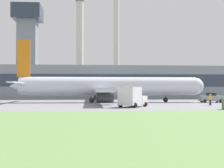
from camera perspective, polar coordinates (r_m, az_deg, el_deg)
name	(u,v)px	position (r m, az deg, el deg)	size (l,w,h in m)	color
ground_plane	(101,104)	(51.75, -1.93, -3.66)	(400.00, 400.00, 0.00)	gray
grass_strip	(135,138)	(15.50, 4.24, -9.77)	(240.00, 37.00, 0.06)	#668E4C
terminal_building	(91,80)	(83.15, -3.80, 0.73)	(77.28, 13.65, 24.47)	gray
smokestack_left	(80,47)	(114.97, -5.92, 6.70)	(3.06, 3.06, 35.39)	beige
smokestack_right	(116,45)	(113.90, 0.79, 7.18)	(2.42, 2.42, 37.03)	beige
airplane	(106,87)	(57.57, -1.06, -0.46)	(36.00, 34.29, 11.45)	silver
pushback_tug	(211,98)	(59.75, 17.67, -2.49)	(4.22, 2.48, 1.78)	gray
baggage_truck	(132,97)	(42.29, 3.64, -2.47)	(4.52, 5.18, 2.73)	white
ground_crew_person	(210,99)	(49.37, 17.53, -2.72)	(0.50, 0.50, 1.73)	#23283D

